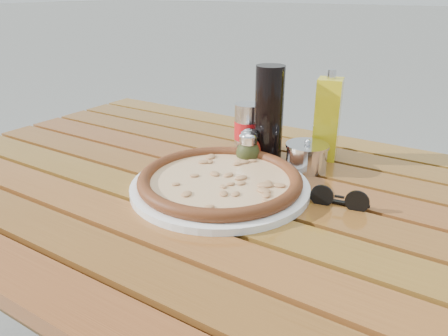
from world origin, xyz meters
The scene contains 10 objects.
table centered at (0.00, 0.00, 0.67)m, with size 1.40×0.90×0.75m.
plate centered at (0.02, -0.02, 0.76)m, with size 0.36×0.36×0.01m, color white.
pizza centered at (0.02, -0.02, 0.77)m, with size 0.35×0.35×0.03m.
pepper_shaker centered at (-0.01, 0.14, 0.79)m, with size 0.06×0.06×0.08m.
oregano_shaker centered at (0.00, 0.12, 0.79)m, with size 0.06×0.06×0.08m.
dark_bottle centered at (0.02, 0.19, 0.86)m, with size 0.07×0.07×0.22m, color black.
soda_can centered at (-0.05, 0.21, 0.81)m, with size 0.09×0.09×0.12m.
olive_oil_cruet centered at (0.13, 0.26, 0.85)m, with size 0.07×0.07×0.21m.
parmesan_tin centered at (0.12, 0.18, 0.78)m, with size 0.12×0.12×0.07m.
sunglasses centered at (0.24, 0.04, 0.77)m, with size 0.11×0.04×0.04m.
Camera 1 is at (0.45, -0.69, 1.13)m, focal length 35.00 mm.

